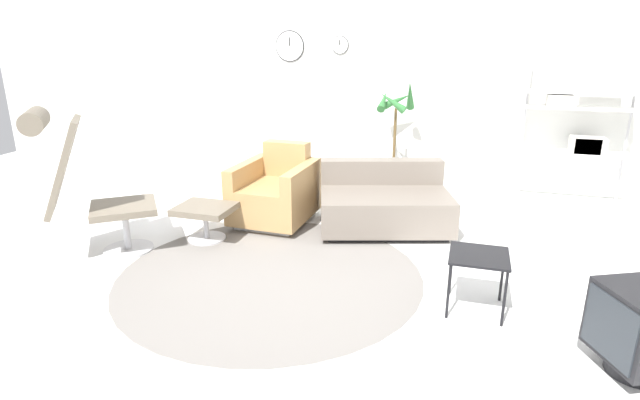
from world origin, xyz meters
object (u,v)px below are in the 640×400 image
Objects in this scene: ottoman at (205,214)px; lounge_chair at (80,175)px; armchair_red at (276,194)px; couch_low at (384,205)px; shelf_unit at (585,118)px; side_table at (479,261)px; potted_plant at (394,153)px.

lounge_chair is at bearing -141.91° from ottoman.
couch_low is at bearing -171.12° from armchair_red.
lounge_chair is 1.87m from armchair_red.
lounge_chair is 5.26m from shelf_unit.
ottoman is 0.82m from armchair_red.
side_table is at bearing 105.36° from couch_low.
shelf_unit is at bearing 69.54° from side_table.
lounge_chair is at bearing 14.56° from couch_low.
side_table is (2.03, -1.30, 0.08)m from armchair_red.
shelf_unit is (4.36, 2.93, 0.25)m from lounge_chair.
ottoman is at bearing 10.81° from couch_low.
armchair_red is at bearing -152.65° from shelf_unit.
armchair_red is 3.57m from shelf_unit.
side_table is 2.96m from potted_plant.
shelf_unit reaches higher than ottoman.
couch_low is 1.70m from side_table.
potted_plant reaches higher than side_table.
potted_plant reaches higher than ottoman.
couch_low reaches higher than side_table.
armchair_red is 0.64× the size of potted_plant.
lounge_chair is at bearing -128.90° from potted_plant.
couch_low is (1.12, 0.14, -0.05)m from armchair_red.
potted_plant is at bearing 110.33° from side_table.
lounge_chair is 3.10× the size of side_table.
armchair_red is 1.79m from potted_plant.
ottoman is (0.80, 0.63, -0.49)m from lounge_chair.
potted_plant is (1.00, 1.48, 0.19)m from armchair_red.
shelf_unit reaches higher than lounge_chair.
side_table is at bearing -69.67° from potted_plant.
lounge_chair is 2.83m from couch_low.
lounge_chair is 0.77× the size of shelf_unit.
ottoman is at bearing -147.17° from shelf_unit.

